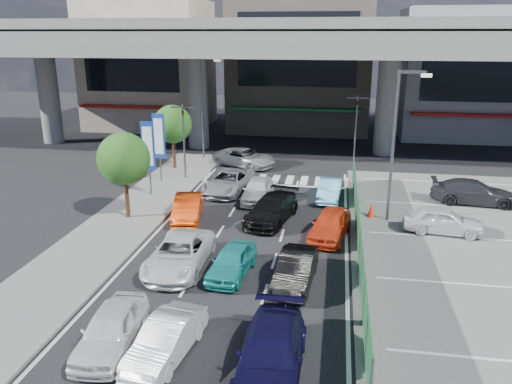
% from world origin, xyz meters
% --- Properties ---
extents(ground, '(120.00, 120.00, 0.00)m').
position_xyz_m(ground, '(0.00, 0.00, 0.00)').
color(ground, black).
rests_on(ground, ground).
extents(parking_lot, '(12.00, 28.00, 0.06)m').
position_xyz_m(parking_lot, '(11.00, 2.00, 0.03)').
color(parking_lot, '#5F5F5C').
rests_on(parking_lot, ground).
extents(sidewalk_left, '(4.00, 30.00, 0.12)m').
position_xyz_m(sidewalk_left, '(-7.00, 4.00, 0.06)').
color(sidewalk_left, '#5F5F5C').
rests_on(sidewalk_left, ground).
extents(fence_run, '(0.16, 22.00, 1.80)m').
position_xyz_m(fence_run, '(5.30, 1.00, 0.90)').
color(fence_run, '#1D542C').
rests_on(fence_run, ground).
extents(expressway, '(64.00, 14.00, 10.75)m').
position_xyz_m(expressway, '(0.00, 22.00, 8.76)').
color(expressway, slate).
rests_on(expressway, ground).
extents(building_west, '(12.00, 10.90, 13.00)m').
position_xyz_m(building_west, '(-16.00, 31.97, 6.49)').
color(building_west, '#A29682').
rests_on(building_west, ground).
extents(building_center, '(14.00, 10.90, 15.00)m').
position_xyz_m(building_center, '(0.00, 32.97, 7.49)').
color(building_center, gray).
rests_on(building_center, ground).
extents(building_east, '(12.00, 10.90, 12.00)m').
position_xyz_m(building_east, '(16.00, 31.97, 5.99)').
color(building_east, gray).
rests_on(building_east, ground).
extents(traffic_light_left, '(1.60, 1.24, 5.20)m').
position_xyz_m(traffic_light_left, '(-6.20, 12.00, 3.94)').
color(traffic_light_left, '#595B60').
rests_on(traffic_light_left, ground).
extents(traffic_light_right, '(1.60, 1.24, 5.20)m').
position_xyz_m(traffic_light_right, '(5.50, 19.00, 3.94)').
color(traffic_light_right, '#595B60').
rests_on(traffic_light_right, ground).
extents(street_lamp_right, '(1.65, 0.22, 8.00)m').
position_xyz_m(street_lamp_right, '(7.17, 6.00, 4.77)').
color(street_lamp_right, '#595B60').
rests_on(street_lamp_right, ground).
extents(street_lamp_left, '(1.65, 0.22, 8.00)m').
position_xyz_m(street_lamp_left, '(-6.33, 18.00, 4.77)').
color(street_lamp_left, '#595B60').
rests_on(street_lamp_left, ground).
extents(signboard_near, '(0.80, 0.14, 4.70)m').
position_xyz_m(signboard_near, '(-7.20, 7.99, 3.06)').
color(signboard_near, '#595B60').
rests_on(signboard_near, ground).
extents(signboard_far, '(0.80, 0.14, 4.70)m').
position_xyz_m(signboard_far, '(-7.60, 10.99, 3.06)').
color(signboard_far, '#595B60').
rests_on(signboard_far, ground).
extents(tree_near, '(2.80, 2.80, 4.80)m').
position_xyz_m(tree_near, '(-7.00, 4.00, 3.39)').
color(tree_near, '#382314').
rests_on(tree_near, ground).
extents(tree_far, '(2.80, 2.80, 4.80)m').
position_xyz_m(tree_far, '(-7.80, 14.50, 3.39)').
color(tree_far, '#382314').
rests_on(tree_far, ground).
extents(van_white_back_left, '(1.86, 4.06, 1.35)m').
position_xyz_m(van_white_back_left, '(-2.76, -7.23, 0.68)').
color(van_white_back_left, silver).
rests_on(van_white_back_left, ground).
extents(hatch_white_back_mid, '(1.81, 3.89, 1.23)m').
position_xyz_m(hatch_white_back_mid, '(-0.86, -7.40, 0.62)').
color(hatch_white_back_mid, silver).
rests_on(hatch_white_back_mid, ground).
extents(minivan_navy_back, '(1.97, 4.77, 1.38)m').
position_xyz_m(minivan_navy_back, '(2.49, -7.67, 0.69)').
color(minivan_navy_back, black).
rests_on(minivan_navy_back, ground).
extents(sedan_white_mid_left, '(2.32, 4.91, 1.36)m').
position_xyz_m(sedan_white_mid_left, '(-2.36, -1.38, 0.68)').
color(sedan_white_mid_left, white).
rests_on(sedan_white_mid_left, ground).
extents(taxi_teal_mid, '(1.86, 3.76, 1.23)m').
position_xyz_m(taxi_teal_mid, '(0.00, -1.62, 0.62)').
color(taxi_teal_mid, teal).
rests_on(taxi_teal_mid, ground).
extents(hatch_black_mid_right, '(1.71, 4.04, 1.30)m').
position_xyz_m(hatch_black_mid_right, '(2.72, -1.96, 0.65)').
color(hatch_black_mid_right, black).
rests_on(hatch_black_mid_right, ground).
extents(taxi_orange_left, '(2.12, 4.20, 1.32)m').
position_xyz_m(taxi_orange_left, '(-3.74, 4.49, 0.66)').
color(taxi_orange_left, red).
rests_on(taxi_orange_left, ground).
extents(sedan_black_mid, '(2.88, 5.05, 1.38)m').
position_xyz_m(sedan_black_mid, '(0.81, 4.94, 0.69)').
color(sedan_black_mid, black).
rests_on(sedan_black_mid, ground).
extents(taxi_orange_right, '(2.37, 4.29, 1.38)m').
position_xyz_m(taxi_orange_right, '(3.97, 3.10, 0.69)').
color(taxi_orange_right, red).
rests_on(taxi_orange_right, ground).
extents(wagon_silver_front_left, '(3.02, 5.26, 1.38)m').
position_xyz_m(wagon_silver_front_left, '(-2.58, 9.60, 0.69)').
color(wagon_silver_front_left, gray).
rests_on(wagon_silver_front_left, ground).
extents(sedan_white_front_mid, '(1.63, 4.05, 1.38)m').
position_xyz_m(sedan_white_front_mid, '(-0.49, 8.18, 0.69)').
color(sedan_white_front_mid, silver).
rests_on(sedan_white_front_mid, ground).
extents(kei_truck_front_right, '(1.52, 3.81, 1.23)m').
position_xyz_m(kei_truck_front_right, '(3.81, 9.16, 0.62)').
color(kei_truck_front_right, '#65C0E6').
rests_on(kei_truck_front_right, ground).
extents(crossing_wagon_silver, '(5.40, 4.10, 1.36)m').
position_xyz_m(crossing_wagon_silver, '(-2.80, 16.12, 0.68)').
color(crossing_wagon_silver, '#A0A1A8').
rests_on(crossing_wagon_silver, ground).
extents(parked_sedan_white, '(4.05, 1.98, 1.33)m').
position_xyz_m(parked_sedan_white, '(9.59, 4.54, 0.73)').
color(parked_sedan_white, silver).
rests_on(parked_sedan_white, parking_lot).
extents(parked_sedan_dgrey, '(4.98, 2.34, 1.40)m').
position_xyz_m(parked_sedan_dgrey, '(12.25, 9.66, 0.76)').
color(parked_sedan_dgrey, '#2C2B30').
rests_on(parked_sedan_dgrey, parking_lot).
extents(traffic_cone, '(0.42, 0.42, 0.77)m').
position_xyz_m(traffic_cone, '(6.16, 6.31, 0.45)').
color(traffic_cone, '#F8310D').
rests_on(traffic_cone, parking_lot).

